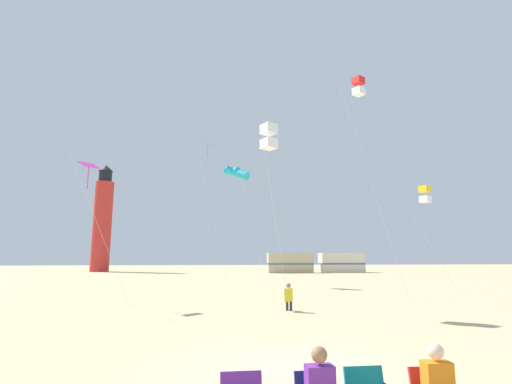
# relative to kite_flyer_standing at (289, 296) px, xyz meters

# --- Properties ---
(ground) EXTENTS (200.00, 200.00, 0.00)m
(ground) POSITION_rel_kite_flyer_standing_xyz_m (-1.62, -7.97, -0.61)
(ground) COLOR #CCB584
(kite_flyer_standing) EXTENTS (0.42, 0.55, 1.16)m
(kite_flyer_standing) POSITION_rel_kite_flyer_standing_xyz_m (0.00, 0.00, 0.00)
(kite_flyer_standing) COLOR yellow
(kite_flyer_standing) RESTS_ON ground
(kite_diamond_rainbow) EXTENTS (2.97, 2.52, 12.25)m
(kite_diamond_rainbow) POSITION_rel_kite_flyer_standing_xyz_m (-3.67, 16.45, 10.84)
(kite_diamond_rainbow) COLOR silver
(kite_diamond_rainbow) RESTS_ON ground
(kite_box_gold) EXTENTS (2.64, 2.56, 7.04)m
(kite_box_gold) POSITION_rel_kite_flyer_standing_xyz_m (11.22, 7.98, 5.85)
(kite_box_gold) COLOR silver
(kite_box_gold) RESTS_ON ground
(kite_box_scarlet) EXTENTS (3.39, 2.36, 13.34)m
(kite_box_scarlet) POSITION_rel_kite_flyer_standing_xyz_m (5.71, 5.28, 12.12)
(kite_box_scarlet) COLOR silver
(kite_box_scarlet) RESTS_ON ground
(kite_diamond_magenta) EXTENTS (2.96, 2.96, 6.97)m
(kite_diamond_magenta) POSITION_rel_kite_flyer_standing_xyz_m (-9.33, 3.12, 5.90)
(kite_diamond_magenta) COLOR silver
(kite_diamond_magenta) RESTS_ON ground
(kite_tube_cyan) EXTENTS (3.53, 3.48, 9.96)m
(kite_tube_cyan) POSITION_rel_kite_flyer_standing_xyz_m (-1.20, 15.17, 8.64)
(kite_tube_cyan) COLOR silver
(kite_tube_cyan) RESTS_ON ground
(kite_box_white) EXTENTS (1.21, 1.18, 8.20)m
(kite_box_white) POSITION_rel_kite_flyer_standing_xyz_m (-0.76, 0.29, 7.01)
(kite_box_white) COLOR silver
(kite_box_white) RESTS_ON ground
(lighthouse_distant) EXTENTS (2.80, 2.80, 16.80)m
(lighthouse_distant) POSITION_rel_kite_flyer_standing_xyz_m (-20.16, 45.86, 7.22)
(lighthouse_distant) COLOR red
(lighthouse_distant) RESTS_ON ground
(rv_van_tan) EXTENTS (6.52, 2.58, 2.80)m
(rv_van_tan) POSITION_rel_kite_flyer_standing_xyz_m (8.10, 38.39, 0.78)
(rv_van_tan) COLOR #C6B28C
(rv_van_tan) RESTS_ON ground
(rv_van_cream) EXTENTS (6.45, 2.36, 2.80)m
(rv_van_cream) POSITION_rel_kite_flyer_standing_xyz_m (15.87, 38.72, 0.78)
(rv_van_cream) COLOR beige
(rv_van_cream) RESTS_ON ground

